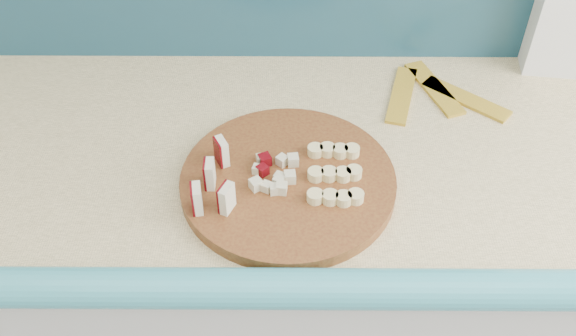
# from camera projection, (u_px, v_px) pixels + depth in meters

# --- Properties ---
(kitchen_counter) EXTENTS (2.20, 0.63, 0.91)m
(kitchen_counter) POSITION_uv_depth(u_px,v_px,m) (351.00, 296.00, 1.44)
(kitchen_counter) COLOR beige
(kitchen_counter) RESTS_ON ground
(cutting_board) EXTENTS (0.36, 0.36, 0.02)m
(cutting_board) POSITION_uv_depth(u_px,v_px,m) (288.00, 182.00, 1.05)
(cutting_board) COLOR #4E2010
(cutting_board) RESTS_ON kitchen_counter
(apple_wedges) EXTENTS (0.06, 0.14, 0.05)m
(apple_wedges) POSITION_uv_depth(u_px,v_px,m) (213.00, 180.00, 1.00)
(apple_wedges) COLOR beige
(apple_wedges) RESTS_ON cutting_board
(apple_chunks) EXTENTS (0.05, 0.05, 0.02)m
(apple_chunks) POSITION_uv_depth(u_px,v_px,m) (274.00, 173.00, 1.04)
(apple_chunks) COLOR beige
(apple_chunks) RESTS_ON cutting_board
(banana_slices) EXTENTS (0.09, 0.13, 0.02)m
(banana_slices) POSITION_uv_depth(u_px,v_px,m) (335.00, 173.00, 1.04)
(banana_slices) COLOR #D8C684
(banana_slices) RESTS_ON cutting_board
(banana_peel) EXTENTS (0.24, 0.20, 0.01)m
(banana_peel) POSITION_uv_depth(u_px,v_px,m) (434.00, 94.00, 1.23)
(banana_peel) COLOR gold
(banana_peel) RESTS_ON kitchen_counter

